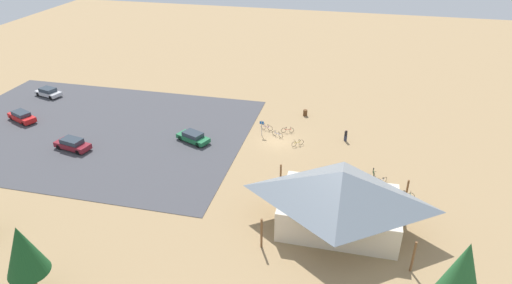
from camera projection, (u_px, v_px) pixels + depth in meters
ground at (278, 141)px, 57.84m from camera, size 160.00×160.00×0.00m
parking_lot_asphalt at (92, 130)px, 60.62m from camera, size 42.19×29.59×0.05m
bike_pavilion at (340, 196)px, 41.20m from camera, size 13.25×9.67×6.11m
trash_bin at (305, 113)px, 64.52m from camera, size 0.60×0.60×0.90m
lot_sign at (262, 126)px, 58.56m from camera, size 0.56×0.08×2.20m
pine_far_west at (462, 276)px, 29.78m from camera, size 3.65×3.65×8.23m
pine_mideast at (23, 250)px, 33.10m from camera, size 3.16×3.16×6.79m
bicycle_teal_edge_south at (406, 194)px, 46.69m from camera, size 1.77×0.50×0.85m
bicycle_green_front_row at (374, 173)px, 50.47m from camera, size 0.48×1.70×0.78m
bicycle_red_near_porch at (288, 130)px, 59.83m from camera, size 1.69×0.63×0.84m
bicycle_purple_mid_cluster at (267, 127)px, 60.47m from camera, size 1.72×0.50×0.90m
bicycle_white_yard_front at (381, 181)px, 48.96m from camera, size 1.19×1.28×0.81m
bicycle_yellow_yard_left at (298, 143)px, 56.60m from camera, size 1.39×1.17×0.85m
bicycle_blue_back_row at (278, 134)px, 58.79m from camera, size 1.59×0.81×0.77m
car_silver_front_row at (48, 92)px, 70.83m from camera, size 4.64×2.92×1.35m
car_green_mid_lot at (193, 137)px, 57.36m from camera, size 4.82×3.41×1.31m
car_maroon_end_stall at (72, 144)px, 55.57m from camera, size 4.93×2.73×1.43m
car_red_far_end at (22, 116)px, 62.73m from camera, size 4.98×3.39×1.43m
visitor_at_bikes at (346, 135)px, 57.49m from camera, size 0.39×0.40×1.65m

